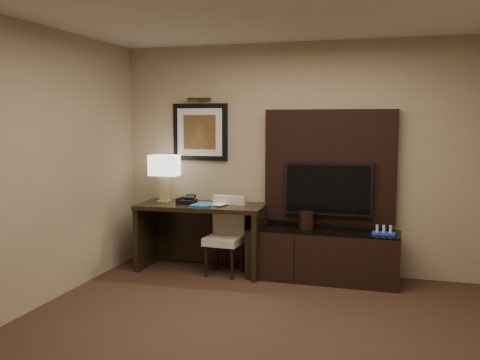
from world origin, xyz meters
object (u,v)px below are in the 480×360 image
at_px(credenza, 322,255).
at_px(desk_phone, 187,199).
at_px(desk_chair, 224,239).
at_px(desk, 202,237).
at_px(minibar_tray, 384,230).
at_px(ice_bucket, 306,220).
at_px(tv, 328,189).
at_px(table_lamp, 164,178).

relative_size(credenza, desk_phone, 8.10).
xyz_separation_m(desk_chair, desk_phone, (-0.49, 0.08, 0.44)).
relative_size(desk, minibar_tray, 6.25).
bearing_deg(desk_phone, ice_bucket, 0.59).
xyz_separation_m(desk, desk_chair, (0.31, -0.10, 0.02)).
distance_m(desk_phone, minibar_tray, 2.29).
height_order(desk, tv, tv).
height_order(credenza, minibar_tray, minibar_tray).
distance_m(desk, minibar_tray, 2.11).
xyz_separation_m(desk_chair, ice_bucket, (0.94, 0.12, 0.26)).
height_order(tv, ice_bucket, tv).
bearing_deg(credenza, desk_chair, -174.52).
xyz_separation_m(table_lamp, minibar_tray, (2.60, -0.12, -0.48)).
relative_size(desk_chair, table_lamp, 1.43).
height_order(desk_chair, ice_bucket, desk_chair).
distance_m(table_lamp, ice_bucket, 1.81).
height_order(credenza, desk_phone, desk_phone).
bearing_deg(table_lamp, tv, 3.42).
bearing_deg(table_lamp, desk_phone, -15.65).
bearing_deg(tv, desk_chair, -166.15).
relative_size(tv, minibar_tray, 4.16).
relative_size(tv, desk_chair, 1.19).
bearing_deg(desk_phone, desk_chair, -10.15).
bearing_deg(tv, desk_phone, -172.78).
bearing_deg(ice_bucket, minibar_tray, -5.14).
bearing_deg(minibar_tray, credenza, 175.75).
relative_size(desk, ice_bucket, 7.86).
distance_m(table_lamp, minibar_tray, 2.65).
height_order(desk, desk_phone, desk_phone).
xyz_separation_m(desk, tv, (1.47, 0.19, 0.62)).
bearing_deg(tv, credenza, -98.83).
xyz_separation_m(credenza, tv, (0.03, 0.19, 0.73)).
bearing_deg(desk_chair, desk, 166.80).
bearing_deg(desk_chair, table_lamp, 172.27).
height_order(table_lamp, desk_phone, table_lamp).
height_order(desk, table_lamp, table_lamp).
xyz_separation_m(desk, table_lamp, (-0.50, 0.07, 0.70)).
height_order(table_lamp, ice_bucket, table_lamp).
distance_m(tv, ice_bucket, 0.44).
relative_size(credenza, tv, 1.68).
bearing_deg(desk_chair, minibar_tray, 5.39).
xyz_separation_m(tv, desk_phone, (-1.65, -0.21, -0.16)).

